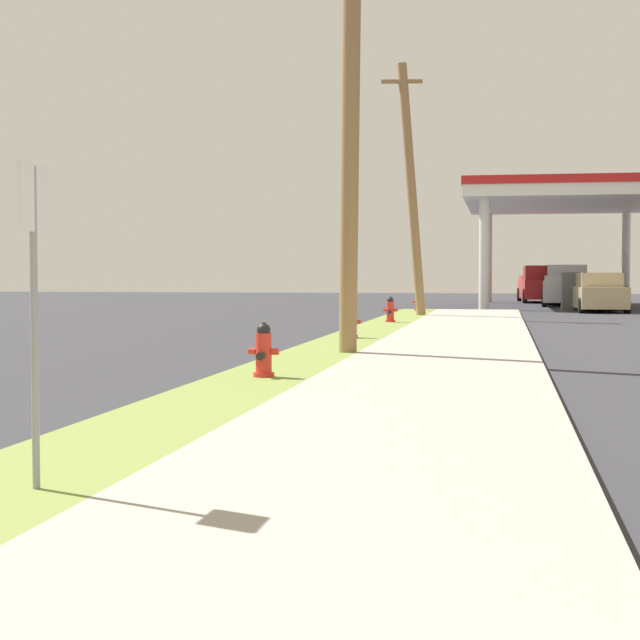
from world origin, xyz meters
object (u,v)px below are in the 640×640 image
at_px(utility_pole_background, 411,187).
at_px(car_tan_by_near_pump, 598,294).
at_px(fire_hydrant_fourth, 390,311).
at_px(fire_hydrant_fifth, 418,302).
at_px(fire_hydrant_third, 351,323).
at_px(truck_red_at_far_bay, 540,285).
at_px(fire_hydrant_second, 264,353).
at_px(truck_silver_at_forecourt, 567,287).
at_px(car_black_by_far_pump, 600,292).
at_px(utility_pole_midground, 351,98).
at_px(truck_teal_on_apron, 567,286).
at_px(street_sign_post, 33,257).

xyz_separation_m(utility_pole_background, car_tan_by_near_pump, (6.90, 7.41, -3.77)).
height_order(fire_hydrant_fourth, fire_hydrant_fifth, same).
distance_m(fire_hydrant_third, truck_red_at_far_bay, 33.88).
distance_m(fire_hydrant_second, fire_hydrant_fourth, 15.99).
bearing_deg(truck_silver_at_forecourt, car_black_by_far_pump, -74.46).
distance_m(utility_pole_midground, truck_silver_at_forecourt, 32.66).
relative_size(fire_hydrant_second, fire_hydrant_third, 1.00).
relative_size(utility_pole_midground, utility_pole_background, 1.03).
xyz_separation_m(fire_hydrant_third, car_tan_by_near_pump, (7.09, 19.99, 0.28)).
distance_m(utility_pole_midground, utility_pole_background, 16.84).
bearing_deg(car_black_by_far_pump, truck_red_at_far_bay, 102.54).
xyz_separation_m(truck_silver_at_forecourt, truck_teal_on_apron, (0.19, 3.17, 0.00)).
height_order(fire_hydrant_fifth, car_tan_by_near_pump, car_tan_by_near_pump).
height_order(utility_pole_background, car_black_by_far_pump, utility_pole_background).
relative_size(utility_pole_midground, truck_teal_on_apron, 1.64).
xyz_separation_m(fire_hydrant_fourth, truck_teal_on_apron, (6.48, 23.46, 0.47)).
relative_size(utility_pole_midground, car_black_by_far_pump, 1.96).
relative_size(fire_hydrant_fifth, utility_pole_midground, 0.08).
bearing_deg(car_black_by_far_pump, truck_silver_at_forecourt, 105.54).
distance_m(car_black_by_far_pump, truck_teal_on_apron, 7.43).
relative_size(utility_pole_midground, truck_red_at_far_bay, 1.61).
bearing_deg(utility_pole_midground, fire_hydrant_third, 98.25).
bearing_deg(street_sign_post, fire_hydrant_fifth, 90.28).
distance_m(fire_hydrant_third, utility_pole_midground, 6.00).
xyz_separation_m(street_sign_post, truck_red_at_far_bay, (5.02, 49.30, -0.72)).
xyz_separation_m(fire_hydrant_fifth, utility_pole_midground, (0.50, -20.81, 4.18)).
bearing_deg(fire_hydrant_fourth, fire_hydrant_second, -89.94).
xyz_separation_m(fire_hydrant_fifth, utility_pole_background, (0.08, -3.97, 4.04)).
xyz_separation_m(fire_hydrant_second, utility_pole_background, (0.12, 21.18, 4.04)).
height_order(car_black_by_far_pump, truck_silver_at_forecourt, truck_silver_at_forecourt).
bearing_deg(fire_hydrant_third, fire_hydrant_fifth, 89.60).
distance_m(utility_pole_background, truck_silver_at_forecourt, 16.70).
bearing_deg(truck_teal_on_apron, fire_hydrant_third, -101.95).
height_order(car_tan_by_near_pump, truck_silver_at_forecourt, truck_silver_at_forecourt).
height_order(car_tan_by_near_pump, truck_red_at_far_bay, truck_red_at_far_bay).
xyz_separation_m(utility_pole_midground, car_black_by_far_pump, (6.89, 27.74, -3.91)).
bearing_deg(truck_red_at_far_bay, car_black_by_far_pump, -77.46).
bearing_deg(car_black_by_far_pump, truck_teal_on_apron, 97.55).
bearing_deg(truck_silver_at_forecourt, fire_hydrant_fifth, -119.21).
xyz_separation_m(utility_pole_background, truck_teal_on_apron, (6.34, 18.28, -3.58)).
bearing_deg(street_sign_post, truck_red_at_far_bay, 84.19).
bearing_deg(fire_hydrant_fourth, truck_teal_on_apron, 74.56).
distance_m(fire_hydrant_fifth, utility_pole_background, 5.67).
bearing_deg(fire_hydrant_second, car_black_by_far_pump, 76.95).
xyz_separation_m(fire_hydrant_second, car_black_by_far_pump, (7.44, 32.09, 0.28)).
bearing_deg(utility_pole_midground, fire_hydrant_second, -97.18).
distance_m(fire_hydrant_fourth, car_black_by_far_pump, 17.74).
bearing_deg(truck_teal_on_apron, truck_silver_at_forecourt, -93.44).
relative_size(car_black_by_far_pump, truck_silver_at_forecourt, 0.81).
bearing_deg(truck_red_at_far_bay, utility_pole_midground, -97.07).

